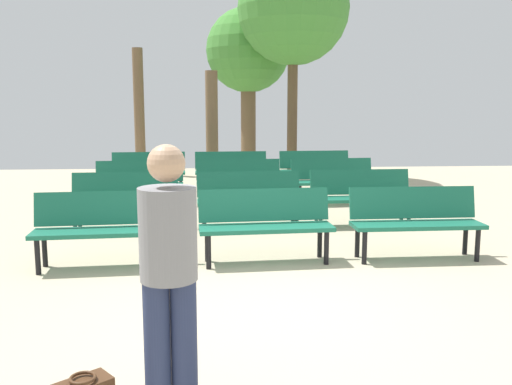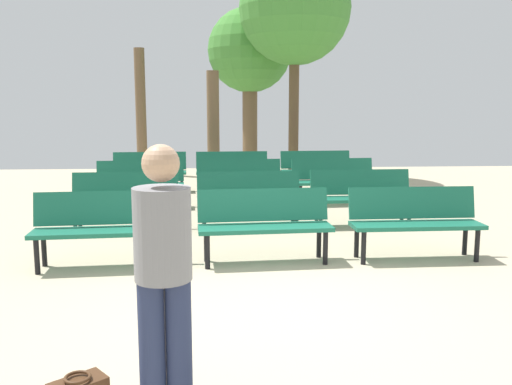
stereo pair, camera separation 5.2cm
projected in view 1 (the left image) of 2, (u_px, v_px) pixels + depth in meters
ground_plane at (283, 309)px, 5.09m from camera, size 24.00×24.00×0.00m
bench_r0_c0 at (104, 224)px, 6.38m from camera, size 1.63×0.58×0.87m
bench_r0_c1 at (265, 221)px, 6.60m from camera, size 1.63×0.58×0.87m
bench_r0_c2 at (415, 218)px, 6.76m from camera, size 1.61×0.50×0.87m
bench_r1_c0 at (125, 197)px, 8.29m from camera, size 1.61×0.52×0.87m
bench_r1_c1 at (249, 196)px, 8.43m from camera, size 1.62×0.55×0.87m
bench_r1_c2 at (361, 194)px, 8.65m from camera, size 1.61×0.52×0.87m
bench_r2_c0 at (140, 181)px, 10.12m from camera, size 1.63×0.58×0.87m
bench_r2_c1 at (239, 179)px, 10.38m from camera, size 1.62×0.56×0.87m
bench_r2_c2 at (333, 178)px, 10.57m from camera, size 1.63×0.59×0.87m
bench_r3_c0 at (149, 169)px, 12.06m from camera, size 1.62×0.57×0.87m
bench_r3_c1 at (231, 168)px, 12.21m from camera, size 1.62×0.54×0.87m
bench_r3_c2 at (315, 167)px, 12.41m from camera, size 1.62×0.57×0.87m
tree_0 at (212, 127)px, 13.50m from camera, size 0.30×0.30×2.74m
tree_1 at (139, 112)px, 15.21m from camera, size 0.29×0.29×3.47m
tree_2 at (293, 9)px, 13.88m from camera, size 2.85×2.85×5.76m
tree_3 at (248, 53)px, 15.43m from camera, size 2.37×2.37×4.64m
visitor_with_backpack at (168, 264)px, 3.25m from camera, size 0.39×0.56×1.65m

